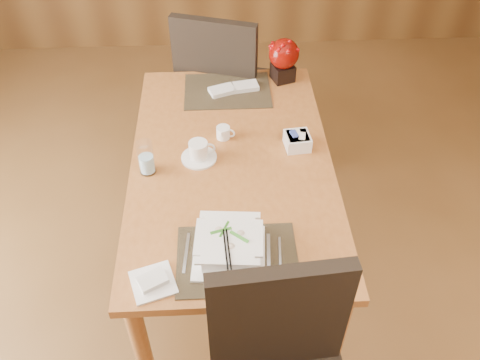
{
  "coord_description": "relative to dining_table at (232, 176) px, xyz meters",
  "views": [
    {
      "loc": [
        -0.05,
        -1.1,
        2.27
      ],
      "look_at": [
        0.02,
        0.35,
        0.87
      ],
      "focal_mm": 38.0,
      "sensor_mm": 36.0,
      "label": 1
    }
  ],
  "objects": [
    {
      "name": "dining_table",
      "position": [
        0.0,
        0.0,
        0.0
      ],
      "size": [
        0.9,
        1.5,
        0.75
      ],
      "color": "#B16931",
      "rests_on": "ground"
    },
    {
      "name": "bread_plate",
      "position": [
        -0.3,
        -0.64,
        0.1
      ],
      "size": [
        0.19,
        0.19,
        0.01
      ],
      "primitive_type": "cube",
      "rotation": [
        0.0,
        0.0,
        0.31
      ],
      "color": "white",
      "rests_on": "dining_table"
    },
    {
      "name": "creamer_jug",
      "position": [
        -0.03,
        0.17,
        0.13
      ],
      "size": [
        0.1,
        0.1,
        0.06
      ],
      "primitive_type": null,
      "rotation": [
        0.0,
        0.0,
        -0.3
      ],
      "color": "white",
      "rests_on": "dining_table"
    },
    {
      "name": "placemat_near",
      "position": [
        0.0,
        -0.55,
        0.1
      ],
      "size": [
        0.45,
        0.33,
        0.01
      ],
      "primitive_type": "cube",
      "color": "black",
      "rests_on": "dining_table"
    },
    {
      "name": "sugar_caddy",
      "position": [
        0.31,
        0.08,
        0.13
      ],
      "size": [
        0.12,
        0.12,
        0.07
      ],
      "primitive_type": "cube",
      "rotation": [
        0.0,
        0.0,
        0.11
      ],
      "color": "white",
      "rests_on": "dining_table"
    },
    {
      "name": "placemat_far",
      "position": [
        0.0,
        0.55,
        0.1
      ],
      "size": [
        0.45,
        0.33,
        0.01
      ],
      "primitive_type": "cube",
      "color": "black",
      "rests_on": "dining_table"
    },
    {
      "name": "berry_decor",
      "position": [
        0.3,
        0.65,
        0.23
      ],
      "size": [
        0.16,
        0.16,
        0.24
      ],
      "rotation": [
        0.0,
        0.0,
        0.33
      ],
      "color": "black",
      "rests_on": "dining_table"
    },
    {
      "name": "napkins_far",
      "position": [
        0.04,
        0.55,
        0.11
      ],
      "size": [
        0.27,
        0.15,
        0.02
      ],
      "primitive_type": null,
      "rotation": [
        0.0,
        0.0,
        0.25
      ],
      "color": "white",
      "rests_on": "dining_table"
    },
    {
      "name": "far_chair",
      "position": [
        -0.02,
        0.86,
        -0.06
      ],
      "size": [
        0.62,
        0.62,
        1.06
      ],
      "rotation": [
        0.0,
        0.0,
        2.83
      ],
      "color": "black",
      "rests_on": "ground"
    },
    {
      "name": "water_glass",
      "position": [
        -0.37,
        -0.05,
        0.18
      ],
      "size": [
        0.08,
        0.08,
        0.16
      ],
      "primitive_type": "cylinder",
      "rotation": [
        0.0,
        0.0,
        0.19
      ],
      "color": "white",
      "rests_on": "dining_table"
    },
    {
      "name": "soup_setting",
      "position": [
        -0.03,
        -0.53,
        0.15
      ],
      "size": [
        0.29,
        0.29,
        0.11
      ],
      "rotation": [
        0.0,
        0.0,
        -0.08
      ],
      "color": "white",
      "rests_on": "dining_table"
    },
    {
      "name": "coffee_cup",
      "position": [
        -0.15,
        0.02,
        0.14
      ],
      "size": [
        0.16,
        0.16,
        0.09
      ],
      "rotation": [
        0.0,
        0.0,
        0.07
      ],
      "color": "white",
      "rests_on": "dining_table"
    }
  ]
}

